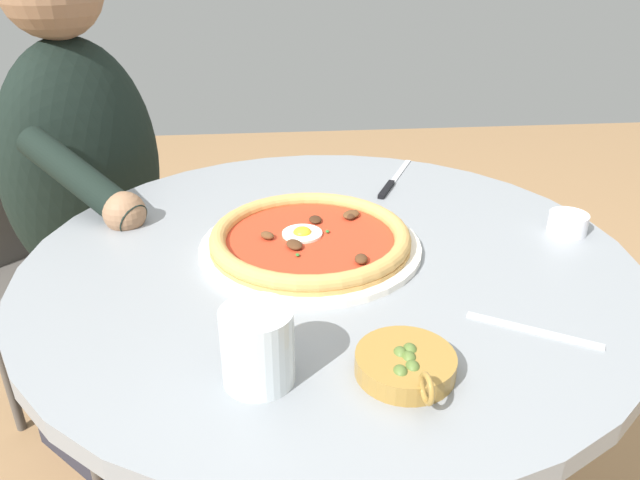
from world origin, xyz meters
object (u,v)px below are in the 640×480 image
pizza_on_plate (310,240)px  cafe_chair_diner (66,241)px  olive_pan (406,364)px  steak_knife (391,183)px  fork_utensil (533,330)px  ramekin_capers (568,222)px  water_glass (258,351)px  diner_person (100,256)px  dining_table (329,365)px

pizza_on_plate → cafe_chair_diner: cafe_chair_diner is taller
cafe_chair_diner → olive_pan: bearing=37.3°
steak_knife → cafe_chair_diner: size_ratio=0.24×
fork_utensil → cafe_chair_diner: 1.11m
steak_knife → ramekin_capers: (0.23, 0.24, 0.01)m
water_glass → diner_person: diner_person is taller
pizza_on_plate → ramekin_capers: (-0.02, 0.41, 0.00)m
pizza_on_plate → fork_utensil: (0.24, 0.25, -0.01)m
olive_pan → fork_utensil: bearing=110.3°
pizza_on_plate → fork_utensil: size_ratio=2.34×
steak_knife → olive_pan: olive_pan is taller
fork_utensil → diner_person: bearing=-133.4°
steak_knife → diner_person: bearing=-105.4°
cafe_chair_diner → steak_knife: bearing=69.7°
fork_utensil → pizza_on_plate: bearing=-133.2°
fork_utensil → diner_person: 0.97m
dining_table → pizza_on_plate: (-0.02, -0.03, 0.22)m
dining_table → fork_utensil: 0.38m
olive_pan → diner_person: diner_person is taller
olive_pan → cafe_chair_diner: size_ratio=0.16×
dining_table → steak_knife: size_ratio=4.53×
water_glass → steak_knife: water_glass is taller
olive_pan → diner_person: 0.91m
water_glass → fork_utensil: water_glass is taller
pizza_on_plate → diner_person: 0.65m
steak_knife → olive_pan: bearing=-9.7°
dining_table → ramekin_capers: 0.45m
water_glass → steak_knife: size_ratio=0.44×
olive_pan → dining_table: bearing=-169.3°
olive_pan → cafe_chair_diner: bearing=-142.7°
pizza_on_plate → ramekin_capers: bearing=92.9°
water_glass → cafe_chair_diner: size_ratio=0.10×
dining_table → water_glass: bearing=-21.0°
steak_knife → water_glass: bearing=-24.9°
pizza_on_plate → olive_pan: olive_pan is taller
steak_knife → cafe_chair_diner: cafe_chair_diner is taller
steak_knife → cafe_chair_diner: 0.79m
water_glass → ramekin_capers: water_glass is taller
diner_person → water_glass: bearing=26.9°
fork_utensil → cafe_chair_diner: (-0.75, -0.79, -0.22)m
ramekin_capers → cafe_chair_diner: size_ratio=0.07×
fork_utensil → olive_pan: bearing=-69.7°
cafe_chair_diner → dining_table: bearing=46.8°
water_glass → steak_knife: 0.60m
water_glass → cafe_chair_diner: bearing=-150.3°
ramekin_capers → diner_person: (-0.39, -0.85, -0.23)m
pizza_on_plate → cafe_chair_diner: bearing=-133.6°
water_glass → ramekin_capers: 0.58m
pizza_on_plate → steak_knife: pizza_on_plate is taller
water_glass → ramekin_capers: bearing=122.6°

